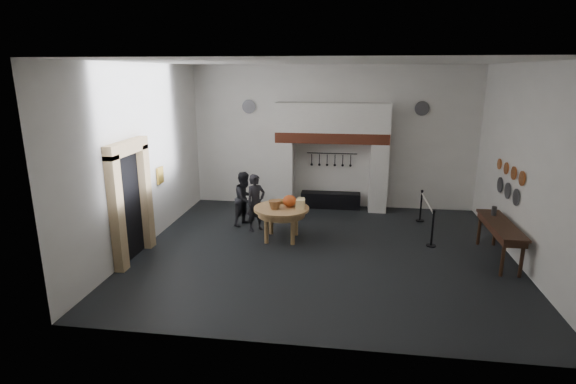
# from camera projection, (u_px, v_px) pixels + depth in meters

# --- Properties ---
(floor) EXTENTS (9.00, 8.00, 0.02)m
(floor) POSITION_uv_depth(u_px,v_px,m) (323.00, 251.00, 11.08)
(floor) COLOR black
(floor) RESTS_ON ground
(ceiling) EXTENTS (9.00, 8.00, 0.02)m
(ceiling) POSITION_uv_depth(u_px,v_px,m) (327.00, 62.00, 9.91)
(ceiling) COLOR silver
(ceiling) RESTS_ON wall_back
(wall_back) EXTENTS (9.00, 0.02, 4.50)m
(wall_back) POSITION_uv_depth(u_px,v_px,m) (332.00, 138.00, 14.32)
(wall_back) COLOR white
(wall_back) RESTS_ON floor
(wall_front) EXTENTS (9.00, 0.02, 4.50)m
(wall_front) POSITION_uv_depth(u_px,v_px,m) (309.00, 214.00, 6.67)
(wall_front) COLOR white
(wall_front) RESTS_ON floor
(wall_left) EXTENTS (0.02, 8.00, 4.50)m
(wall_left) POSITION_uv_depth(u_px,v_px,m) (143.00, 157.00, 11.10)
(wall_left) COLOR white
(wall_left) RESTS_ON floor
(wall_right) EXTENTS (0.02, 8.00, 4.50)m
(wall_right) POSITION_uv_depth(u_px,v_px,m) (529.00, 167.00, 9.89)
(wall_right) COLOR white
(wall_right) RESTS_ON floor
(chimney_pier_left) EXTENTS (0.55, 0.70, 2.15)m
(chimney_pier_left) POSITION_uv_depth(u_px,v_px,m) (285.00, 174.00, 14.49)
(chimney_pier_left) COLOR silver
(chimney_pier_left) RESTS_ON floor
(chimney_pier_right) EXTENTS (0.55, 0.70, 2.15)m
(chimney_pier_right) POSITION_uv_depth(u_px,v_px,m) (378.00, 177.00, 14.09)
(chimney_pier_right) COLOR silver
(chimney_pier_right) RESTS_ON floor
(hearth_brick_band) EXTENTS (3.50, 0.72, 0.32)m
(hearth_brick_band) POSITION_uv_depth(u_px,v_px,m) (332.00, 137.00, 13.97)
(hearth_brick_band) COLOR #9E442B
(hearth_brick_band) RESTS_ON chimney_pier_left
(chimney_hood) EXTENTS (3.50, 0.70, 0.90)m
(chimney_hood) POSITION_uv_depth(u_px,v_px,m) (333.00, 117.00, 13.81)
(chimney_hood) COLOR silver
(chimney_hood) RESTS_ON hearth_brick_band
(iron_range) EXTENTS (1.90, 0.45, 0.50)m
(iron_range) POSITION_uv_depth(u_px,v_px,m) (331.00, 200.00, 14.57)
(iron_range) COLOR black
(iron_range) RESTS_ON floor
(utensil_rail) EXTENTS (1.60, 0.02, 0.02)m
(utensil_rail) POSITION_uv_depth(u_px,v_px,m) (332.00, 153.00, 14.37)
(utensil_rail) COLOR black
(utensil_rail) RESTS_ON wall_back
(door_recess) EXTENTS (0.04, 1.10, 2.50)m
(door_recess) POSITION_uv_depth(u_px,v_px,m) (129.00, 207.00, 10.40)
(door_recess) COLOR black
(door_recess) RESTS_ON floor
(door_jamb_near) EXTENTS (0.22, 0.30, 2.60)m
(door_jamb_near) POSITION_uv_depth(u_px,v_px,m) (117.00, 215.00, 9.71)
(door_jamb_near) COLOR tan
(door_jamb_near) RESTS_ON floor
(door_jamb_far) EXTENTS (0.22, 0.30, 2.60)m
(door_jamb_far) POSITION_uv_depth(u_px,v_px,m) (145.00, 197.00, 11.04)
(door_jamb_far) COLOR tan
(door_jamb_far) RESTS_ON floor
(door_lintel) EXTENTS (0.22, 1.70, 0.30)m
(door_lintel) POSITION_uv_depth(u_px,v_px,m) (127.00, 148.00, 10.02)
(door_lintel) COLOR tan
(door_lintel) RESTS_ON door_jamb_near
(wall_plaque) EXTENTS (0.05, 0.34, 0.44)m
(wall_plaque) POSITION_uv_depth(u_px,v_px,m) (160.00, 175.00, 12.03)
(wall_plaque) COLOR gold
(wall_plaque) RESTS_ON wall_left
(work_table) EXTENTS (1.61, 1.61, 0.07)m
(work_table) POSITION_uv_depth(u_px,v_px,m) (281.00, 209.00, 11.67)
(work_table) COLOR tan
(work_table) RESTS_ON floor
(pumpkin) EXTENTS (0.36, 0.36, 0.31)m
(pumpkin) POSITION_uv_depth(u_px,v_px,m) (290.00, 201.00, 11.69)
(pumpkin) COLOR #C7531C
(pumpkin) RESTS_ON work_table
(cheese_block_big) EXTENTS (0.22, 0.22, 0.24)m
(cheese_block_big) POSITION_uv_depth(u_px,v_px,m) (300.00, 204.00, 11.52)
(cheese_block_big) COLOR #FFDE98
(cheese_block_big) RESTS_ON work_table
(cheese_block_small) EXTENTS (0.18, 0.18, 0.20)m
(cheese_block_small) POSITION_uv_depth(u_px,v_px,m) (301.00, 202.00, 11.81)
(cheese_block_small) COLOR #D8BC81
(cheese_block_small) RESTS_ON work_table
(wicker_basket) EXTENTS (0.36, 0.36, 0.22)m
(wicker_basket) POSITION_uv_depth(u_px,v_px,m) (275.00, 205.00, 11.51)
(wicker_basket) COLOR #9C6039
(wicker_basket) RESTS_ON work_table
(bread_loaf) EXTENTS (0.31, 0.18, 0.13)m
(bread_loaf) POSITION_uv_depth(u_px,v_px,m) (280.00, 201.00, 12.00)
(bread_loaf) COLOR #AC773D
(bread_loaf) RESTS_ON work_table
(visitor_near) EXTENTS (0.68, 0.68, 1.59)m
(visitor_near) POSITION_uv_depth(u_px,v_px,m) (256.00, 203.00, 12.35)
(visitor_near) COLOR black
(visitor_near) RESTS_ON floor
(visitor_far) EXTENTS (0.88, 0.95, 1.57)m
(visitor_far) POSITION_uv_depth(u_px,v_px,m) (245.00, 199.00, 12.79)
(visitor_far) COLOR black
(visitor_far) RESTS_ON floor
(side_table) EXTENTS (0.55, 2.20, 0.06)m
(side_table) POSITION_uv_depth(u_px,v_px,m) (501.00, 224.00, 10.38)
(side_table) COLOR #3A1F15
(side_table) RESTS_ON floor
(pewter_jug) EXTENTS (0.12, 0.12, 0.22)m
(pewter_jug) POSITION_uv_depth(u_px,v_px,m) (494.00, 211.00, 10.92)
(pewter_jug) COLOR #434348
(pewter_jug) RESTS_ON side_table
(copper_pan_a) EXTENTS (0.03, 0.34, 0.34)m
(copper_pan_a) POSITION_uv_depth(u_px,v_px,m) (522.00, 178.00, 10.16)
(copper_pan_a) COLOR #C6662D
(copper_pan_a) RESTS_ON wall_right
(copper_pan_b) EXTENTS (0.03, 0.32, 0.32)m
(copper_pan_b) POSITION_uv_depth(u_px,v_px,m) (514.00, 173.00, 10.69)
(copper_pan_b) COLOR #C6662D
(copper_pan_b) RESTS_ON wall_right
(copper_pan_c) EXTENTS (0.03, 0.30, 0.30)m
(copper_pan_c) POSITION_uv_depth(u_px,v_px,m) (506.00, 168.00, 11.22)
(copper_pan_c) COLOR #C6662D
(copper_pan_c) RESTS_ON wall_right
(copper_pan_d) EXTENTS (0.03, 0.28, 0.28)m
(copper_pan_d) POSITION_uv_depth(u_px,v_px,m) (499.00, 164.00, 11.74)
(copper_pan_d) COLOR #C6662D
(copper_pan_d) RESTS_ON wall_right
(pewter_plate_left) EXTENTS (0.03, 0.40, 0.40)m
(pewter_plate_left) POSITION_uv_depth(u_px,v_px,m) (516.00, 197.00, 10.49)
(pewter_plate_left) COLOR #4C4C51
(pewter_plate_left) RESTS_ON wall_right
(pewter_plate_mid) EXTENTS (0.03, 0.40, 0.40)m
(pewter_plate_mid) POSITION_uv_depth(u_px,v_px,m) (508.00, 191.00, 11.06)
(pewter_plate_mid) COLOR #4C4C51
(pewter_plate_mid) RESTS_ON wall_right
(pewter_plate_right) EXTENTS (0.03, 0.40, 0.40)m
(pewter_plate_right) POSITION_uv_depth(u_px,v_px,m) (500.00, 185.00, 11.63)
(pewter_plate_right) COLOR #4C4C51
(pewter_plate_right) RESTS_ON wall_right
(pewter_plate_back_left) EXTENTS (0.44, 0.03, 0.44)m
(pewter_plate_back_left) POSITION_uv_depth(u_px,v_px,m) (249.00, 107.00, 14.40)
(pewter_plate_back_left) COLOR #4C4C51
(pewter_plate_back_left) RESTS_ON wall_back
(pewter_plate_back_right) EXTENTS (0.44, 0.03, 0.44)m
(pewter_plate_back_right) POSITION_uv_depth(u_px,v_px,m) (422.00, 108.00, 13.67)
(pewter_plate_back_right) COLOR #4C4C51
(pewter_plate_back_right) RESTS_ON wall_back
(barrier_post_near) EXTENTS (0.05, 0.05, 0.90)m
(barrier_post_near) POSITION_uv_depth(u_px,v_px,m) (432.00, 229.00, 11.29)
(barrier_post_near) COLOR black
(barrier_post_near) RESTS_ON floor
(barrier_post_far) EXTENTS (0.05, 0.05, 0.90)m
(barrier_post_far) POSITION_uv_depth(u_px,v_px,m) (421.00, 206.00, 13.20)
(barrier_post_far) COLOR black
(barrier_post_far) RESTS_ON floor
(barrier_rope) EXTENTS (0.04, 2.00, 0.04)m
(barrier_rope) POSITION_uv_depth(u_px,v_px,m) (427.00, 203.00, 12.14)
(barrier_rope) COLOR silver
(barrier_rope) RESTS_ON barrier_post_near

